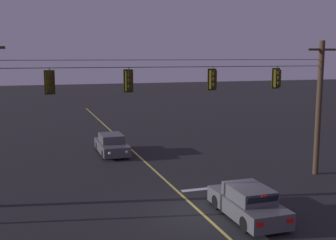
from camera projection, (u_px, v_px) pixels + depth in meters
name	position (u px, v px, depth m)	size (l,w,h in m)	color
ground_plane	(200.00, 212.00, 18.45)	(180.00, 180.00, 0.00)	black
lane_centre_stripe	(144.00, 161.00, 27.42)	(0.14, 60.00, 0.01)	#D1C64C
stop_bar_paint	(212.00, 188.00, 21.80)	(3.40, 0.36, 0.01)	silver
signal_span_assembly	(174.00, 112.00, 21.19)	(19.22, 0.32, 7.65)	#423021
traffic_light_leftmost	(50.00, 82.00, 19.09)	(0.48, 0.41, 1.22)	black
traffic_light_left_inner	(129.00, 81.00, 20.22)	(0.48, 0.41, 1.22)	black
traffic_light_centre	(213.00, 79.00, 21.58)	(0.48, 0.41, 1.22)	black
traffic_light_right_inner	(277.00, 78.00, 22.75)	(0.48, 0.41, 1.22)	black
car_waiting_near_lane	(248.00, 203.00, 17.68)	(1.80, 4.33, 1.39)	#4C4C51
car_oncoming_lead	(112.00, 145.00, 29.41)	(1.80, 4.42, 1.39)	#4C4C51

